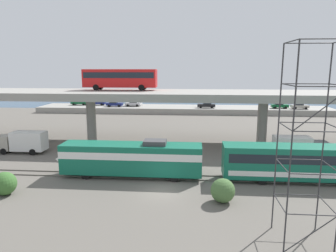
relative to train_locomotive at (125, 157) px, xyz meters
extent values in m
plane|color=#605B54|center=(4.50, -4.00, -2.19)|extent=(260.00, 260.00, 0.00)
cube|color=#59544C|center=(4.50, -0.71, -2.13)|extent=(110.00, 0.12, 0.12)
cube|color=#59544C|center=(4.50, 0.71, -2.13)|extent=(110.00, 0.12, 0.12)
cube|color=#14664C|center=(0.77, 0.00, -0.11)|extent=(15.35, 3.00, 3.20)
cube|color=white|center=(0.77, 0.00, 0.46)|extent=(15.35, 3.04, 0.77)
cone|color=white|center=(-6.91, 0.00, -0.43)|extent=(2.09, 2.85, 2.85)
cube|color=black|center=(-5.34, 0.00, 0.78)|extent=(2.09, 2.70, 1.02)
cube|color=#3F3F42|center=(3.38, 0.00, 1.74)|extent=(2.40, 1.80, 0.50)
cylinder|color=black|center=(-4.03, -1.35, -1.71)|extent=(0.96, 0.18, 0.96)
cylinder|color=black|center=(-4.03, 1.35, -1.71)|extent=(0.96, 0.18, 0.96)
cylinder|color=black|center=(5.56, -1.35, -1.71)|extent=(0.96, 0.18, 0.96)
cylinder|color=black|center=(5.56, 1.35, -1.71)|extent=(0.96, 0.18, 0.96)
cube|color=#14664C|center=(22.01, 0.00, -0.03)|extent=(22.64, 3.00, 3.40)
cube|color=black|center=(22.01, 0.00, 0.58)|extent=(21.73, 3.04, 0.95)
cube|color=white|center=(22.01, 0.00, -0.98)|extent=(21.73, 3.04, 0.54)
cylinder|color=black|center=(14.65, -1.35, -1.73)|extent=(0.92, 0.18, 0.92)
cylinder|color=black|center=(14.65, 1.35, -1.73)|extent=(0.92, 0.18, 0.92)
cube|color=gray|center=(4.50, 16.00, 5.46)|extent=(96.00, 11.39, 1.15)
cylinder|color=gray|center=(-9.10, 16.00, 1.35)|extent=(1.50, 1.50, 7.08)
cylinder|color=gray|center=(18.10, 16.00, 1.35)|extent=(1.50, 1.50, 7.08)
cube|color=red|center=(-4.64, 18.08, 7.98)|extent=(12.00, 2.55, 2.90)
cube|color=black|center=(-4.64, 18.08, 8.50)|extent=(11.52, 2.59, 0.93)
cube|color=black|center=(1.31, 18.08, 8.33)|extent=(0.08, 2.30, 1.74)
cylinder|color=black|center=(-0.92, 19.29, 6.53)|extent=(1.00, 0.26, 1.00)
cylinder|color=black|center=(-0.92, 16.87, 6.53)|extent=(1.00, 0.26, 1.00)
cylinder|color=black|center=(-8.36, 19.29, 6.53)|extent=(1.00, 0.26, 1.00)
cylinder|color=black|center=(-8.36, 16.87, 6.53)|extent=(1.00, 0.26, 1.00)
cube|color=#9E998C|center=(-19.07, 8.25, -0.75)|extent=(2.00, 2.30, 2.00)
cube|color=silver|center=(-15.57, 8.25, -0.45)|extent=(4.60, 2.30, 2.60)
cylinder|color=black|center=(-18.78, 7.16, -1.75)|extent=(0.88, 0.28, 0.88)
cylinder|color=black|center=(-18.78, 9.34, -1.75)|extent=(0.88, 0.28, 0.88)
cylinder|color=black|center=(-14.56, 7.16, -1.75)|extent=(0.88, 0.28, 0.88)
cylinder|color=black|center=(-14.56, 9.34, -1.75)|extent=(0.88, 0.28, 0.88)
cube|color=#515459|center=(23.86, 8.25, -0.75)|extent=(2.00, 2.30, 2.00)
cube|color=silver|center=(20.36, 8.25, -0.45)|extent=(4.60, 2.30, 2.60)
cylinder|color=black|center=(23.57, 9.34, -1.75)|extent=(0.88, 0.28, 0.88)
cylinder|color=black|center=(23.57, 7.16, -1.75)|extent=(0.88, 0.28, 0.88)
cylinder|color=black|center=(19.35, 9.34, -1.75)|extent=(0.88, 0.28, 0.88)
cylinder|color=black|center=(19.35, 7.16, -1.75)|extent=(0.88, 0.28, 0.88)
cylinder|color=#2D2D30|center=(13.50, -10.15, 4.55)|extent=(0.10, 0.10, 13.48)
cylinder|color=#2D2D30|center=(16.67, -10.15, 4.55)|extent=(0.10, 0.10, 13.48)
cylinder|color=#2D2D30|center=(13.50, -13.32, 4.55)|extent=(0.10, 0.10, 13.48)
cylinder|color=#2D2D30|center=(15.08, -10.15, 0.50)|extent=(3.17, 0.07, 0.07)
cylinder|color=#2D2D30|center=(15.08, -13.32, 0.50)|extent=(3.17, 0.07, 0.07)
cylinder|color=#2D2D30|center=(16.67, -11.74, 0.50)|extent=(0.07, 3.17, 0.07)
cylinder|color=#2D2D30|center=(13.50, -11.74, 0.50)|extent=(0.07, 3.17, 0.07)
cylinder|color=#2D2D30|center=(15.08, -10.15, 3.20)|extent=(3.17, 0.07, 0.07)
cylinder|color=#2D2D30|center=(15.08, -13.32, 3.20)|extent=(3.17, 0.07, 0.07)
cylinder|color=#2D2D30|center=(16.67, -11.74, 3.20)|extent=(0.07, 3.17, 0.07)
cylinder|color=#2D2D30|center=(13.50, -11.74, 3.20)|extent=(0.07, 3.17, 0.07)
cylinder|color=#2D2D30|center=(15.08, -10.15, 5.90)|extent=(3.17, 0.07, 0.07)
cylinder|color=#2D2D30|center=(15.08, -13.32, 5.90)|extent=(3.17, 0.07, 0.07)
cylinder|color=#2D2D30|center=(16.67, -11.74, 5.90)|extent=(0.07, 3.17, 0.07)
cylinder|color=#2D2D30|center=(13.50, -11.74, 5.90)|extent=(0.07, 3.17, 0.07)
cylinder|color=#2D2D30|center=(15.08, -10.15, 8.59)|extent=(3.17, 0.07, 0.07)
cylinder|color=#2D2D30|center=(15.08, -13.32, 8.59)|extent=(3.17, 0.07, 0.07)
cylinder|color=#2D2D30|center=(13.50, -11.74, 8.59)|extent=(0.07, 3.17, 0.07)
cylinder|color=#2D2D30|center=(15.08, -10.15, 11.29)|extent=(3.17, 0.07, 0.07)
cylinder|color=#2D2D30|center=(15.08, -13.32, 11.29)|extent=(3.17, 0.07, 0.07)
cylinder|color=#2D2D30|center=(13.50, -11.74, 11.29)|extent=(0.07, 3.17, 0.07)
cylinder|color=#2D2D30|center=(15.08, -13.32, -0.84)|extent=(3.22, 0.07, 2.75)
cylinder|color=#2D2D30|center=(15.08, -13.32, 7.25)|extent=(3.22, 0.07, 2.75)
cube|color=gray|center=(4.50, 51.00, -1.45)|extent=(78.00, 10.23, 1.49)
cube|color=black|center=(10.69, 48.85, -0.03)|extent=(4.64, 1.77, 0.70)
cube|color=#1E232B|center=(10.92, 48.85, 0.56)|extent=(2.04, 1.55, 0.48)
cylinder|color=black|center=(9.25, 48.01, -0.38)|extent=(0.64, 0.20, 0.64)
cylinder|color=black|center=(9.25, 49.69, -0.38)|extent=(0.64, 0.20, 0.64)
cylinder|color=black|center=(12.13, 48.01, -0.38)|extent=(0.64, 0.20, 0.64)
cylinder|color=black|center=(12.13, 49.69, -0.38)|extent=(0.64, 0.20, 0.64)
cube|color=silver|center=(-9.19, 53.19, -0.03)|extent=(4.14, 1.79, 0.70)
cube|color=#1E232B|center=(-8.99, 53.19, 0.56)|extent=(1.82, 1.58, 0.48)
cylinder|color=black|center=(-10.48, 52.34, -0.38)|extent=(0.64, 0.20, 0.64)
cylinder|color=black|center=(-10.48, 54.04, -0.38)|extent=(0.64, 0.20, 0.64)
cylinder|color=black|center=(-7.91, 52.34, -0.38)|extent=(0.64, 0.20, 0.64)
cylinder|color=black|center=(-7.91, 54.04, -0.38)|extent=(0.64, 0.20, 0.64)
cube|color=#0C4C26|center=(-24.79, 52.18, -0.03)|extent=(4.59, 1.71, 0.70)
cube|color=#1E232B|center=(-24.57, 52.18, 0.56)|extent=(2.02, 1.51, 0.48)
cylinder|color=black|center=(-26.22, 51.37, -0.38)|extent=(0.64, 0.20, 0.64)
cylinder|color=black|center=(-26.22, 53.00, -0.38)|extent=(0.64, 0.20, 0.64)
cylinder|color=black|center=(-23.37, 51.37, -0.38)|extent=(0.64, 0.20, 0.64)
cylinder|color=black|center=(-23.37, 53.00, -0.38)|extent=(0.64, 0.20, 0.64)
cube|color=navy|center=(-19.71, 52.53, -0.03)|extent=(4.70, 1.86, 0.70)
cube|color=#1E232B|center=(-19.47, 52.53, 0.56)|extent=(2.07, 1.63, 0.48)
cylinder|color=black|center=(-21.16, 51.65, -0.38)|extent=(0.64, 0.20, 0.64)
cylinder|color=black|center=(-21.16, 53.41, -0.38)|extent=(0.64, 0.20, 0.64)
cylinder|color=black|center=(-18.25, 51.65, -0.38)|extent=(0.64, 0.20, 0.64)
cylinder|color=black|center=(-18.25, 53.41, -0.38)|extent=(0.64, 0.20, 0.64)
cube|color=#9E998C|center=(34.41, 48.73, -0.03)|extent=(4.22, 1.89, 0.70)
cube|color=#1E232B|center=(34.20, 48.73, 0.56)|extent=(1.86, 1.66, 0.48)
cylinder|color=black|center=(35.72, 49.63, -0.38)|extent=(0.64, 0.20, 0.64)
cylinder|color=black|center=(35.72, 47.83, -0.38)|extent=(0.64, 0.20, 0.64)
cylinder|color=black|center=(33.10, 49.63, -0.38)|extent=(0.64, 0.20, 0.64)
cylinder|color=black|center=(33.10, 47.83, -0.38)|extent=(0.64, 0.20, 0.64)
cube|color=#B7B7BC|center=(-9.18, 50.69, -0.03)|extent=(4.13, 1.81, 0.70)
cube|color=#1E232B|center=(-8.97, 50.69, 0.56)|extent=(1.82, 1.59, 0.48)
cylinder|color=black|center=(-10.46, 49.83, -0.38)|extent=(0.64, 0.20, 0.64)
cylinder|color=black|center=(-10.46, 51.54, -0.38)|extent=(0.64, 0.20, 0.64)
cylinder|color=black|center=(-7.90, 49.83, -0.38)|extent=(0.64, 0.20, 0.64)
cylinder|color=black|center=(-7.90, 51.54, -0.38)|extent=(0.64, 0.20, 0.64)
cube|color=navy|center=(-14.00, 49.50, -0.03)|extent=(4.45, 1.76, 0.70)
cube|color=#1E232B|center=(-14.23, 49.50, 0.56)|extent=(1.96, 1.55, 0.48)
cylinder|color=black|center=(-12.62, 50.34, -0.38)|extent=(0.64, 0.20, 0.64)
cylinder|color=black|center=(-12.62, 48.67, -0.38)|extent=(0.64, 0.20, 0.64)
cylinder|color=black|center=(-15.38, 50.34, -0.38)|extent=(0.64, 0.20, 0.64)
cylinder|color=black|center=(-15.38, 48.67, -0.38)|extent=(0.64, 0.20, 0.64)
cube|color=#0C4C26|center=(29.62, 49.40, -0.03)|extent=(4.24, 1.71, 0.70)
cube|color=#1E232B|center=(29.41, 49.40, 0.56)|extent=(1.86, 1.51, 0.48)
cylinder|color=black|center=(30.94, 50.21, -0.38)|extent=(0.64, 0.20, 0.64)
cylinder|color=black|center=(30.94, 48.59, -0.38)|extent=(0.64, 0.20, 0.64)
cylinder|color=black|center=(28.31, 50.21, -0.38)|extent=(0.64, 0.20, 0.64)
cylinder|color=black|center=(28.31, 48.59, -0.38)|extent=(0.64, 0.20, 0.64)
cube|color=navy|center=(4.50, 74.00, -2.19)|extent=(140.00, 36.00, 0.01)
sphere|color=#3A672D|center=(-10.22, -5.99, -1.08)|extent=(2.22, 2.22, 2.22)
sphere|color=#456837|center=(10.19, -5.91, -1.10)|extent=(2.18, 2.18, 2.18)
camera|label=1|loc=(7.53, -32.16, 9.67)|focal=33.00mm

